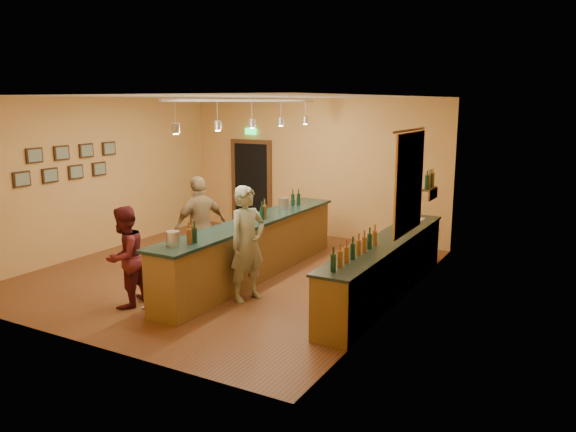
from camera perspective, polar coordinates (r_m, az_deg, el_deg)
The scene contains 17 objects.
floor at distance 10.54m, azimuth -6.00°, elevation -5.71°, with size 7.00×7.00×0.00m, color #5B321A.
ceiling at distance 10.07m, azimuth -6.39°, elevation 11.96°, with size 6.50×7.00×0.02m, color silver.
wall_back at distance 13.18m, azimuth 2.60°, elevation 4.93°, with size 6.50×0.02×3.20m, color #D89351.
wall_front at distance 7.64m, azimuth -21.42°, elevation -0.71°, with size 6.50×0.02×3.20m, color #D89351.
wall_left at distance 12.33m, azimuth -18.69°, elevation 3.88°, with size 0.02×7.00×3.20m, color #D89351.
wall_right at distance 8.75m, azimuth 11.53°, elevation 1.33°, with size 0.02×7.00×3.20m, color #D89351.
doorway at distance 14.05m, azimuth -3.70°, elevation 3.38°, with size 1.15×0.09×2.48m.
tapestry at distance 9.10m, azimuth 12.23°, elevation 3.28°, with size 0.03×1.40×1.60m, color #9E311F.
bottle_shelf at distance 10.57m, azimuth 14.25°, elevation 3.30°, with size 0.17×0.55×0.54m.
picture_grid at distance 11.77m, azimuth -21.35°, elevation 5.07°, with size 0.06×2.20×0.70m, color #382111, non-canonical shape.
back_counter at distance 9.26m, azimuth 9.92°, elevation -5.13°, with size 0.60×4.55×1.27m.
tasting_bar at distance 10.08m, azimuth -3.53°, elevation -2.89°, with size 0.73×5.10×1.38m.
pendant_track at distance 9.77m, azimuth -3.69°, elevation 10.74°, with size 0.11×4.60×0.50m.
bartender at distance 8.87m, azimuth -4.15°, elevation -2.82°, with size 0.67×0.44×1.84m, color gray.
customer_a at distance 8.95m, azimuth -16.25°, elevation -4.02°, with size 0.76×0.59×1.57m, color #59191E.
customer_b at distance 10.29m, azimuth -8.88°, elevation -1.00°, with size 1.06×0.44×1.81m, color #997A51.
bar_stool at distance 10.21m, azimuth 7.83°, elevation -3.55°, with size 0.30×0.30×0.62m.
Camera 1 is at (5.80, -8.23, 3.12)m, focal length 35.00 mm.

